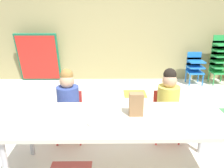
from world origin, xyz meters
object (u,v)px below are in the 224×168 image
(kid_chair_green_stack, at_px, (220,57))
(seated_child_near_camera, at_px, (68,99))
(paper_bag_brown, at_px, (136,104))
(paper_plate_near_edge, at_px, (94,125))
(donut_powdered_on_plate, at_px, (94,123))
(paper_plate_center_table, at_px, (100,112))
(kid_chair_blue_stack, at_px, (195,66))
(folded_activity_table, at_px, (39,58))
(craft_table, at_px, (118,122))
(seated_child_middle_seat, at_px, (168,98))

(kid_chair_green_stack, bearing_deg, seated_child_near_camera, -141.85)
(paper_bag_brown, height_order, paper_plate_near_edge, paper_bag_brown)
(kid_chair_green_stack, relative_size, paper_bag_brown, 4.73)
(donut_powdered_on_plate, bearing_deg, seated_child_near_camera, 115.35)
(paper_plate_near_edge, xyz_separation_m, paper_plate_center_table, (0.05, 0.27, 0.00))
(kid_chair_blue_stack, relative_size, donut_powdered_on_plate, 5.83)
(kid_chair_blue_stack, xyz_separation_m, paper_bag_brown, (-1.60, -2.78, 0.32))
(folded_activity_table, xyz_separation_m, paper_plate_center_table, (1.47, -2.90, 0.07))
(seated_child_near_camera, xyz_separation_m, paper_plate_near_edge, (0.35, -0.75, 0.06))
(donut_powdered_on_plate, bearing_deg, folded_activity_table, 114.16)
(craft_table, height_order, paper_bag_brown, paper_bag_brown)
(paper_plate_near_edge, bearing_deg, seated_child_middle_seat, 41.62)
(seated_child_middle_seat, bearing_deg, seated_child_near_camera, 180.00)
(seated_child_near_camera, relative_size, kid_chair_blue_stack, 1.35)
(paper_plate_center_table, bearing_deg, seated_child_middle_seat, 30.91)
(seated_child_near_camera, height_order, kid_chair_green_stack, kid_chair_green_stack)
(seated_child_near_camera, bearing_deg, craft_table, -46.48)
(seated_child_middle_seat, bearing_deg, folded_activity_table, 132.99)
(kid_chair_green_stack, bearing_deg, paper_plate_center_table, -132.10)
(folded_activity_table, bearing_deg, seated_child_near_camera, -66.21)
(paper_plate_center_table, bearing_deg, craft_table, -37.01)
(seated_child_near_camera, xyz_separation_m, paper_bag_brown, (0.74, -0.54, 0.16))
(kid_chair_blue_stack, xyz_separation_m, paper_plate_center_table, (-1.94, -2.72, 0.21))
(seated_child_near_camera, distance_m, folded_activity_table, 2.65)
(kid_chair_green_stack, bearing_deg, donut_powdered_on_plate, -129.95)
(seated_child_middle_seat, bearing_deg, paper_bag_brown, -129.78)
(seated_child_near_camera, relative_size, paper_plate_near_edge, 5.10)
(kid_chair_green_stack, distance_m, paper_bag_brown, 3.50)
(kid_chair_blue_stack, bearing_deg, craft_table, -121.95)
(seated_child_near_camera, distance_m, kid_chair_green_stack, 3.64)
(folded_activity_table, distance_m, donut_powdered_on_plate, 3.48)
(craft_table, bearing_deg, paper_plate_center_table, 142.99)
(seated_child_middle_seat, relative_size, paper_plate_near_edge, 5.10)
(kid_chair_green_stack, distance_m, paper_plate_near_edge, 3.90)
(craft_table, bearing_deg, seated_child_middle_seat, 43.98)
(seated_child_middle_seat, xyz_separation_m, folded_activity_table, (-2.26, 2.43, -0.02))
(kid_chair_blue_stack, xyz_separation_m, folded_activity_table, (-3.41, 0.18, 0.14))
(paper_bag_brown, bearing_deg, paper_plate_center_table, 169.26)
(craft_table, height_order, seated_child_middle_seat, seated_child_middle_seat)
(craft_table, height_order, kid_chair_green_stack, kid_chair_green_stack)
(craft_table, xyz_separation_m, seated_child_near_camera, (-0.57, 0.60, -0.01))
(seated_child_middle_seat, height_order, kid_chair_blue_stack, seated_child_middle_seat)
(craft_table, height_order, paper_plate_near_edge, paper_plate_near_edge)
(craft_table, relative_size, paper_plate_center_table, 11.52)
(kid_chair_blue_stack, distance_m, paper_plate_near_edge, 3.60)
(seated_child_middle_seat, relative_size, donut_powdered_on_plate, 7.87)
(kid_chair_blue_stack, height_order, kid_chair_green_stack, kid_chair_green_stack)
(paper_plate_near_edge, distance_m, paper_plate_center_table, 0.28)
(kid_chair_blue_stack, bearing_deg, paper_bag_brown, -119.90)
(folded_activity_table, distance_m, paper_plate_near_edge, 3.48)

